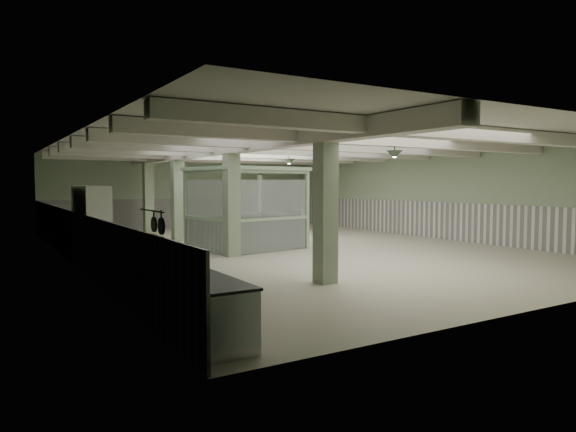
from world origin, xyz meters
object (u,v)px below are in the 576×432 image
guard_booth (246,195)px  filing_cabinet (299,227)px  prep_counter (166,290)px  walkin_cooler (91,227)px

guard_booth → filing_cabinet: (2.01, -0.24, -1.22)m
prep_counter → filing_cabinet: (7.33, 7.29, 0.20)m
walkin_cooler → guard_booth: bearing=15.3°
guard_booth → walkin_cooler: bearing=-174.1°
walkin_cooler → guard_booth: size_ratio=0.61×
walkin_cooler → guard_booth: guard_booth is taller
walkin_cooler → filing_cabinet: walkin_cooler is taller
walkin_cooler → guard_booth: (5.40, 1.48, 0.77)m
prep_counter → walkin_cooler: (-0.08, 6.04, 0.65)m
walkin_cooler → filing_cabinet: size_ratio=1.83×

